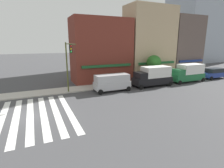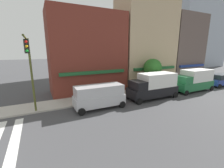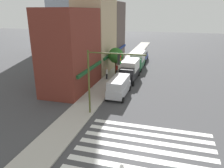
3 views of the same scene
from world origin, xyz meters
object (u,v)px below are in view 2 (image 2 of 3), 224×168
street_tree (153,68)px  suv_blue (221,80)px  pedestrian_red_jacket (150,84)px  traffic_signal (30,64)px  box_truck_black (153,85)px  van_silver (99,96)px  pedestrian_white_shirt (131,85)px  box_truck_green (194,80)px

street_tree → suv_blue: bearing=-13.1°
pedestrian_red_jacket → suv_blue: bearing=-88.8°
traffic_signal → street_tree: 15.21m
box_truck_black → suv_blue: 14.26m
van_silver → street_tree: bearing=17.9°
box_truck_black → street_tree: (2.22, 2.80, 1.70)m
suv_blue → box_truck_black: bearing=-178.8°
box_truck_black → pedestrian_white_shirt: box_truck_black is taller
van_silver → pedestrian_white_shirt: size_ratio=2.84×
box_truck_green → pedestrian_red_jacket: bearing=156.6°
van_silver → pedestrian_red_jacket: van_silver is taller
box_truck_black → suv_blue: bearing=0.8°
pedestrian_red_jacket → street_tree: (0.54, 0.35, 2.21)m
box_truck_black → pedestrian_red_jacket: box_truck_black is taller
suv_blue → pedestrian_white_shirt: bearing=168.6°
box_truck_green → street_tree: (-5.18, 2.80, 1.70)m
pedestrian_red_jacket → street_tree: street_tree is taller
pedestrian_red_jacket → box_truck_black: bearing=157.8°
van_silver → pedestrian_red_jacket: 8.99m
traffic_signal → suv_blue: 27.23m
box_truck_black → traffic_signal: bearing=179.0°
van_silver → pedestrian_white_shirt: bearing=30.6°
box_truck_green → suv_blue: box_truck_green is taller
suv_blue → street_tree: street_tree is taller
box_truck_black → box_truck_green: (7.40, 0.00, 0.00)m
pedestrian_red_jacket → street_tree: size_ratio=0.40×
van_silver → box_truck_black: size_ratio=0.81×
pedestrian_white_shirt → street_tree: street_tree is taller
pedestrian_red_jacket → traffic_signal: bearing=110.3°
box_truck_green → suv_blue: size_ratio=1.31×
box_truck_green → street_tree: size_ratio=1.41×
van_silver → suv_blue: bearing=1.0°
box_truck_black → box_truck_green: bearing=0.8°
box_truck_black → pedestrian_white_shirt: 3.59m
traffic_signal → pedestrian_red_jacket: 14.98m
suv_blue → pedestrian_red_jacket: size_ratio=2.68×
box_truck_green → street_tree: 6.13m
suv_blue → pedestrian_red_jacket: (-12.57, 2.45, 0.04)m
pedestrian_red_jacket → box_truck_green: bearing=-101.0°
van_silver → box_truck_black: 6.98m
street_tree → traffic_signal: bearing=-170.9°
traffic_signal → pedestrian_white_shirt: 12.65m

